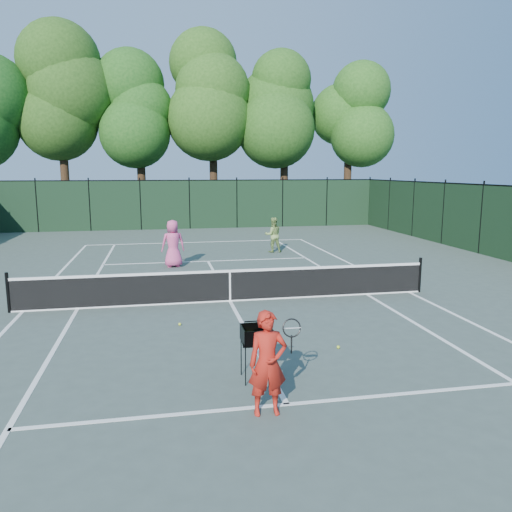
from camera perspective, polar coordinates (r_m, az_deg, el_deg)
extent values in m
plane|color=#414F47|center=(14.16, -2.98, -5.20)|extent=(90.00, 90.00, 0.00)
cube|color=white|center=(14.49, -25.12, -5.77)|extent=(0.10, 23.77, 0.01)
cube|color=white|center=(15.85, 17.11, -3.98)|extent=(0.10, 23.77, 0.01)
cube|color=white|center=(14.21, -19.73, -5.71)|extent=(0.10, 23.77, 0.01)
cube|color=white|center=(15.26, 12.55, -4.30)|extent=(0.10, 23.77, 0.01)
cube|color=white|center=(25.76, -6.69, 1.58)|extent=(10.97, 0.10, 0.01)
cube|color=white|center=(8.25, 3.53, -16.56)|extent=(8.23, 0.10, 0.01)
cube|color=white|center=(20.37, -5.51, -0.58)|extent=(8.23, 0.10, 0.01)
cube|color=white|center=(14.16, -2.98, -5.18)|extent=(0.10, 12.80, 0.01)
cube|color=black|center=(14.05, -3.00, -3.40)|extent=(11.60, 0.03, 0.85)
cube|color=white|center=(13.96, -3.01, -1.72)|extent=(11.60, 0.05, 0.07)
cube|color=white|center=(14.15, -2.98, -5.12)|extent=(11.60, 0.05, 0.04)
cube|color=white|center=(14.05, -3.00, -3.40)|extent=(0.05, 0.04, 0.91)
cylinder|color=black|center=(14.44, -26.48, -3.76)|extent=(0.09, 0.09, 1.06)
cylinder|color=black|center=(15.88, 18.21, -2.06)|extent=(0.09, 0.09, 1.06)
cube|color=black|center=(31.67, -7.60, 5.82)|extent=(24.00, 0.05, 3.00)
cylinder|color=black|center=(36.09, -20.91, 7.17)|extent=(0.56, 0.56, 4.80)
ellipsoid|color=#1E4213|center=(36.42, -21.55, 17.12)|extent=(6.80, 6.80, 10.54)
cylinder|color=black|center=(35.39, -12.89, 7.12)|extent=(0.56, 0.56, 4.30)
ellipsoid|color=#184714|center=(35.60, -13.25, 16.16)|extent=(6.00, 6.00, 9.30)
cylinder|color=black|center=(36.07, -4.85, 7.93)|extent=(0.56, 0.56, 5.00)
ellipsoid|color=#214A15|center=(36.45, -5.01, 18.24)|extent=(7.00, 7.00, 10.85)
cylinder|color=black|center=(36.28, 3.22, 7.65)|extent=(0.56, 0.56, 4.60)
ellipsoid|color=#1D4814|center=(36.53, 3.31, 16.88)|extent=(6.20, 6.20, 9.61)
cylinder|color=black|center=(38.28, 10.37, 7.47)|extent=(0.56, 0.56, 4.40)
ellipsoid|color=#1E4E16|center=(38.47, 10.63, 15.73)|extent=(5.80, 5.80, 8.99)
imported|color=#B21E14|center=(7.64, 1.35, -12.16)|extent=(0.60, 0.40, 1.61)
cylinder|color=black|center=(8.00, 4.08, -10.04)|extent=(0.03, 0.03, 0.30)
torus|color=black|center=(7.91, 4.10, -8.20)|extent=(0.30, 0.10, 0.30)
imported|color=#D14A83|center=(19.21, -9.47, 1.42)|extent=(0.93, 0.66, 1.80)
imported|color=#81A150|center=(22.41, 1.97, 2.43)|extent=(0.76, 0.59, 1.57)
cylinder|color=black|center=(8.73, -1.20, -12.55)|extent=(0.02, 0.02, 0.68)
cylinder|color=black|center=(8.82, 1.86, -12.32)|extent=(0.02, 0.02, 0.68)
cylinder|color=black|center=(9.16, -1.71, -11.45)|extent=(0.02, 0.02, 0.68)
cylinder|color=black|center=(9.24, 1.20, -11.26)|extent=(0.02, 0.02, 0.68)
cube|color=black|center=(8.82, 0.04, -8.96)|extent=(0.55, 0.55, 0.29)
sphere|color=#CCE72F|center=(8.84, 0.04, -9.49)|extent=(0.07, 0.07, 0.07)
sphere|color=#CCE72F|center=(8.84, 0.04, -9.49)|extent=(0.07, 0.07, 0.07)
sphere|color=#CCE72F|center=(8.84, 0.04, -9.49)|extent=(0.07, 0.07, 0.07)
sphere|color=#CCE72F|center=(8.84, 0.04, -9.49)|extent=(0.07, 0.07, 0.07)
sphere|color=#CCE72F|center=(8.84, 0.04, -9.49)|extent=(0.07, 0.07, 0.07)
sphere|color=#CCE72F|center=(8.84, 0.04, -9.49)|extent=(0.07, 0.07, 0.07)
sphere|color=#CCE72F|center=(8.84, 0.04, -9.49)|extent=(0.07, 0.07, 0.07)
sphere|color=#CCE72F|center=(8.84, 0.04, -9.49)|extent=(0.07, 0.07, 0.07)
sphere|color=#CCE72F|center=(8.84, 0.04, -9.49)|extent=(0.07, 0.07, 0.07)
sphere|color=#CCE72F|center=(8.84, 0.04, -9.49)|extent=(0.07, 0.07, 0.07)
sphere|color=#CCE72F|center=(8.84, 0.04, -9.49)|extent=(0.07, 0.07, 0.07)
sphere|color=#CCE72F|center=(8.84, 0.04, -9.49)|extent=(0.07, 0.07, 0.07)
sphere|color=#CCE72F|center=(8.84, 0.04, -9.49)|extent=(0.07, 0.07, 0.07)
sphere|color=#CCE72F|center=(8.84, 0.04, -9.49)|extent=(0.07, 0.07, 0.07)
sphere|color=#CCE72F|center=(8.84, 0.04, -9.49)|extent=(0.07, 0.07, 0.07)
sphere|color=#CCE72F|center=(8.84, 0.04, -9.49)|extent=(0.07, 0.07, 0.07)
sphere|color=#CCE72F|center=(8.84, 0.04, -9.49)|extent=(0.07, 0.07, 0.07)
sphere|color=#CCE72F|center=(8.84, 0.04, -9.49)|extent=(0.07, 0.07, 0.07)
sphere|color=#B9DA2C|center=(10.66, 9.39, -10.23)|extent=(0.07, 0.07, 0.07)
sphere|color=#C7DA2C|center=(12.13, -8.71, -7.71)|extent=(0.07, 0.07, 0.07)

